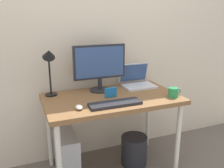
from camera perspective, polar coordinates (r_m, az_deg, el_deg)
ground_plane at (r=2.57m, az=0.00°, el=-19.01°), size 6.00×6.00×0.00m
back_wall at (r=2.48m, az=-3.48°, el=12.00°), size 4.40×0.04×2.60m
desk at (r=2.25m, az=0.00°, el=-4.74°), size 1.21×0.68×0.75m
monitor at (r=2.33m, az=-2.89°, el=4.41°), size 0.51×0.20×0.45m
laptop at (r=2.55m, az=5.79°, el=0.84°), size 0.32×0.28×0.23m
desk_lamp at (r=2.21m, az=-14.40°, el=5.13°), size 0.11×0.16×0.46m
keyboard at (r=2.02m, az=0.75°, el=-4.59°), size 0.44×0.14×0.02m
mouse at (r=1.95m, az=-7.69°, el=-5.38°), size 0.06×0.09×0.03m
coffee_mug at (r=2.27m, az=14.08°, el=-1.91°), size 0.12×0.09×0.09m
photo_frame at (r=2.19m, az=-0.31°, el=-1.95°), size 0.11×0.02×0.09m
computer_tower at (r=2.40m, az=-10.43°, el=-16.04°), size 0.18×0.36×0.42m
wastebasket at (r=2.57m, az=5.15°, el=-15.08°), size 0.26×0.26×0.30m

